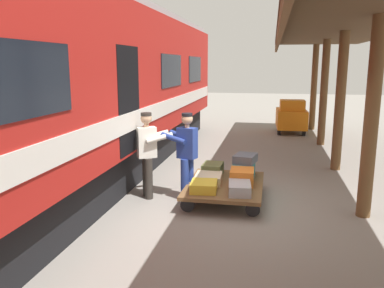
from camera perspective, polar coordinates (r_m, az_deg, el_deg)
name	(u,v)px	position (r m, az deg, el deg)	size (l,w,h in m)	color
ground_plane	(248,208)	(7.52, 8.05, -9.09)	(60.00, 60.00, 0.00)	gray
platform_canopy	(376,23)	(7.25, 24.95, 15.55)	(3.20, 20.10, 3.56)	brown
train_car	(56,94)	(8.17, -19.03, 6.88)	(3.02, 18.57, 4.00)	#B21E19
luggage_cart	(225,186)	(7.83, 4.76, -5.97)	(1.45, 2.01, 0.33)	brown
suitcase_olive_duffel	(213,169)	(8.36, 2.99, -3.64)	(0.40, 0.53, 0.25)	brown
suitcase_cream_canvas	(209,178)	(7.84, 2.39, -4.95)	(0.51, 0.61, 0.17)	beige
suitcase_teal_softside	(244,170)	(8.28, 7.48, -3.69)	(0.43, 0.57, 0.29)	#1E666B
suitcase_yellow_case	(204,186)	(7.32, 1.71, -6.11)	(0.47, 0.53, 0.18)	gold
suitcase_gray_aluminum	(240,188)	(7.24, 6.86, -6.31)	(0.39, 0.61, 0.19)	#9EA0A5
suitcase_orange_carryall	(242,177)	(7.75, 7.20, -4.72)	(0.45, 0.54, 0.30)	#CC6B23
suitcase_slate_roller	(245,158)	(8.26, 7.68, -2.08)	(0.41, 0.53, 0.17)	#4C515B
porter_in_overalls	(186,153)	(7.72, -0.83, -1.26)	(0.73, 0.56, 1.70)	navy
porter_by_door	(148,152)	(7.83, -6.35, -1.14)	(0.74, 0.63, 1.70)	#332D28
baggage_tug	(291,117)	(15.79, 14.09, 3.81)	(1.16, 1.74, 1.30)	orange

